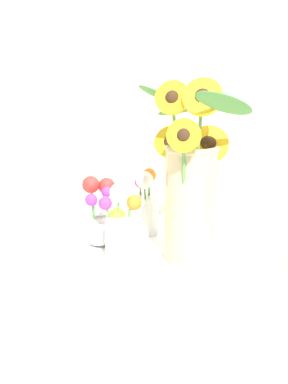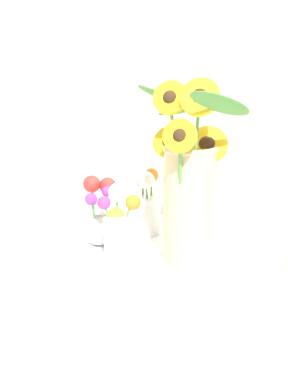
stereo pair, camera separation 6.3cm
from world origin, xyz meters
TOP-DOWN VIEW (x-y plane):
  - ground_plane at (0.00, 0.00)m, footprint 6.00×6.00m
  - serving_tray at (0.02, 0.05)m, footprint 0.51×0.51m
  - mason_jar_sunflowers at (0.13, 0.02)m, footprint 0.28×0.27m
  - vase_small_center at (-0.01, -0.02)m, footprint 0.09×0.07m
  - vase_bulb_right at (-0.08, 0.03)m, footprint 0.08×0.09m
  - vase_small_back at (-0.01, 0.15)m, footprint 0.07×0.09m

SIDE VIEW (x-z plane):
  - ground_plane at x=0.00m, z-range 0.00..0.00m
  - serving_tray at x=0.02m, z-range 0.00..0.02m
  - vase_bulb_right at x=-0.08m, z-range 0.01..0.17m
  - vase_small_back at x=-0.01m, z-range 0.01..0.17m
  - vase_small_center at x=-0.01m, z-range 0.02..0.18m
  - mason_jar_sunflowers at x=0.13m, z-range -0.01..0.38m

